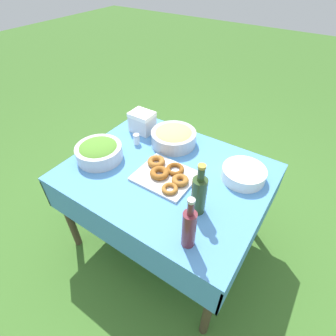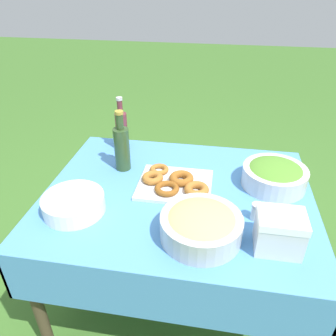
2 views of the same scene
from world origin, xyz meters
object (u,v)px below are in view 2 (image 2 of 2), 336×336
object	(u,v)px
cooler_box	(279,232)
salad_bowl	(275,175)
pasta_bowl	(201,225)
donut_platter	(174,183)
olive_oil_bottle	(122,147)
wine_bottle	(122,130)
plate_stack	(74,204)

from	to	relation	value
cooler_box	salad_bowl	bearing A→B (deg)	85.89
pasta_bowl	donut_platter	world-z (taller)	pasta_bowl
salad_bowl	cooler_box	world-z (taller)	cooler_box
pasta_bowl	cooler_box	bearing A→B (deg)	-2.18
olive_oil_bottle	cooler_box	size ratio (longest dim) A/B	1.86
cooler_box	donut_platter	bearing A→B (deg)	142.79
pasta_bowl	cooler_box	size ratio (longest dim) A/B	1.85
pasta_bowl	salad_bowl	bearing A→B (deg)	52.61
pasta_bowl	wine_bottle	world-z (taller)	wine_bottle
wine_bottle	cooler_box	bearing A→B (deg)	-40.01
olive_oil_bottle	plate_stack	bearing A→B (deg)	-106.26
olive_oil_bottle	wine_bottle	distance (m)	0.21
wine_bottle	olive_oil_bottle	bearing A→B (deg)	-73.26
salad_bowl	olive_oil_bottle	xyz separation A→B (m)	(-0.73, 0.03, 0.06)
salad_bowl	olive_oil_bottle	distance (m)	0.73
plate_stack	cooler_box	xyz separation A→B (m)	(0.80, -0.08, 0.04)
salad_bowl	donut_platter	bearing A→B (deg)	-168.83
plate_stack	olive_oil_bottle	distance (m)	0.39
plate_stack	olive_oil_bottle	size ratio (longest dim) A/B	0.83
pasta_bowl	donut_platter	distance (m)	0.34
salad_bowl	donut_platter	distance (m)	0.46
wine_bottle	cooler_box	distance (m)	0.99
donut_platter	cooler_box	distance (m)	0.53
pasta_bowl	donut_platter	size ratio (longest dim) A/B	0.90
salad_bowl	plate_stack	distance (m)	0.90
salad_bowl	plate_stack	xyz separation A→B (m)	(-0.83, -0.33, -0.02)
pasta_bowl	plate_stack	xyz separation A→B (m)	(-0.53, 0.07, -0.02)
plate_stack	wine_bottle	xyz separation A→B (m)	(0.05, 0.56, 0.08)
donut_platter	cooler_box	bearing A→B (deg)	-37.21
pasta_bowl	donut_platter	bearing A→B (deg)	115.27
pasta_bowl	cooler_box	xyz separation A→B (m)	(0.27, -0.01, 0.02)
plate_stack	wine_bottle	world-z (taller)	wine_bottle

